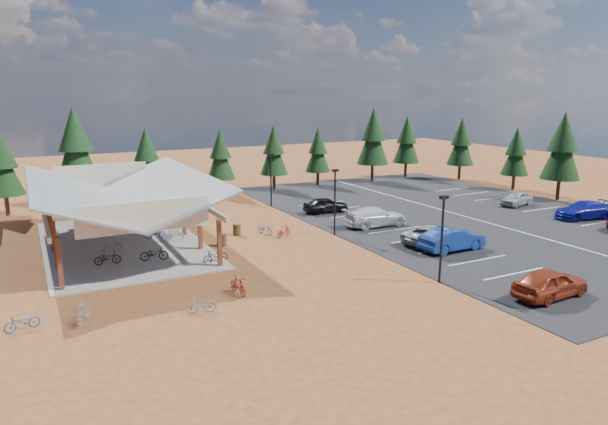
# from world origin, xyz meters

# --- Properties ---
(ground) EXTENTS (140.00, 140.00, 0.00)m
(ground) POSITION_xyz_m (0.00, 0.00, 0.00)
(ground) COLOR #602E19
(ground) RESTS_ON ground
(asphalt_lot) EXTENTS (27.00, 44.00, 0.04)m
(asphalt_lot) POSITION_xyz_m (18.50, 3.00, 0.02)
(asphalt_lot) COLOR black
(asphalt_lot) RESTS_ON ground
(concrete_pad) EXTENTS (10.60, 18.60, 0.10)m
(concrete_pad) POSITION_xyz_m (-10.00, 7.00, 0.05)
(concrete_pad) COLOR gray
(concrete_pad) RESTS_ON ground
(bike_pavilion) EXTENTS (11.65, 19.40, 4.97)m
(bike_pavilion) POSITION_xyz_m (-10.00, 7.00, 3.82)
(bike_pavilion) COLOR #502216
(bike_pavilion) RESTS_ON concrete_pad
(lamp_post_0) EXTENTS (0.50, 0.25, 5.14)m
(lamp_post_0) POSITION_xyz_m (5.00, -10.00, 2.98)
(lamp_post_0) COLOR black
(lamp_post_0) RESTS_ON ground
(lamp_post_1) EXTENTS (0.50, 0.25, 5.14)m
(lamp_post_1) POSITION_xyz_m (5.00, 2.00, 2.98)
(lamp_post_1) COLOR black
(lamp_post_1) RESTS_ON ground
(lamp_post_2) EXTENTS (0.50, 0.25, 5.14)m
(lamp_post_2) POSITION_xyz_m (5.00, 14.00, 2.98)
(lamp_post_2) COLOR black
(lamp_post_2) RESTS_ON ground
(trash_bin_0) EXTENTS (0.60, 0.60, 0.90)m
(trash_bin_0) POSITION_xyz_m (-3.69, 3.05, 0.45)
(trash_bin_0) COLOR #49351A
(trash_bin_0) RESTS_ON ground
(trash_bin_1) EXTENTS (0.60, 0.60, 0.90)m
(trash_bin_1) POSITION_xyz_m (-1.72, 5.45, 0.45)
(trash_bin_1) COLOR #49351A
(trash_bin_1) RESTS_ON ground
(pine_1) EXTENTS (3.29, 3.29, 7.67)m
(pine_1) POSITION_xyz_m (-17.54, 21.42, 4.68)
(pine_1) COLOR #382314
(pine_1) RESTS_ON ground
(pine_2) EXTENTS (4.11, 4.11, 9.58)m
(pine_2) POSITION_xyz_m (-11.31, 22.78, 5.86)
(pine_2) COLOR #382314
(pine_2) RESTS_ON ground
(pine_3) EXTENTS (3.21, 3.21, 7.49)m
(pine_3) POSITION_xyz_m (-4.99, 21.67, 4.57)
(pine_3) COLOR #382314
(pine_3) RESTS_ON ground
(pine_4) EXTENTS (3.02, 3.02, 7.04)m
(pine_4) POSITION_xyz_m (2.82, 22.23, 4.30)
(pine_4) COLOR #382314
(pine_4) RESTS_ON ground
(pine_5) EXTENTS (3.12, 3.12, 7.28)m
(pine_5) POSITION_xyz_m (9.06, 22.30, 4.44)
(pine_5) COLOR #382314
(pine_5) RESTS_ON ground
(pine_6) EXTENTS (2.92, 2.92, 6.79)m
(pine_6) POSITION_xyz_m (14.88, 22.65, 4.14)
(pine_6) COLOR #382314
(pine_6) RESTS_ON ground
(pine_7) EXTENTS (3.86, 3.86, 8.99)m
(pine_7) POSITION_xyz_m (22.21, 22.02, 5.49)
(pine_7) COLOR #382314
(pine_7) RESTS_ON ground
(pine_8) EXTENTS (3.37, 3.37, 7.86)m
(pine_8) POSITION_xyz_m (28.04, 22.94, 4.80)
(pine_8) COLOR #382314
(pine_8) RESTS_ON ground
(pine_11) EXTENTS (3.85, 3.85, 8.96)m
(pine_11) POSITION_xyz_m (32.41, 3.51, 5.47)
(pine_11) COLOR #382314
(pine_11) RESTS_ON ground
(pine_12) EXTENTS (3.02, 3.02, 7.03)m
(pine_12) POSITION_xyz_m (33.09, 9.85, 4.29)
(pine_12) COLOR #382314
(pine_12) RESTS_ON ground
(pine_13) EXTENTS (3.33, 3.33, 7.77)m
(pine_13) POSITION_xyz_m (32.77, 18.14, 4.74)
(pine_13) COLOR #382314
(pine_13) RESTS_ON ground
(bike_0) EXTENTS (1.66, 0.68, 0.86)m
(bike_0) POSITION_xyz_m (-11.70, 2.11, 0.53)
(bike_0) COLOR black
(bike_0) RESTS_ON concrete_pad
(bike_1) EXTENTS (1.66, 0.96, 0.96)m
(bike_1) POSITION_xyz_m (-11.12, 4.59, 0.58)
(bike_1) COLOR gray
(bike_1) RESTS_ON concrete_pad
(bike_2) EXTENTS (1.60, 0.79, 0.81)m
(bike_2) POSITION_xyz_m (-11.11, 8.74, 0.50)
(bike_2) COLOR navy
(bike_2) RESTS_ON concrete_pad
(bike_3) EXTENTS (1.89, 0.76, 1.10)m
(bike_3) POSITION_xyz_m (-11.33, 13.91, 0.65)
(bike_3) COLOR maroon
(bike_3) RESTS_ON concrete_pad
(bike_4) EXTENTS (1.89, 1.01, 0.94)m
(bike_4) POSITION_xyz_m (-8.87, 1.57, 0.57)
(bike_4) COLOR black
(bike_4) RESTS_ON concrete_pad
(bike_5) EXTENTS (1.64, 0.53, 0.97)m
(bike_5) POSITION_xyz_m (-6.58, 5.67, 0.59)
(bike_5) COLOR #9EA0A7
(bike_5) RESTS_ON concrete_pad
(bike_6) EXTENTS (1.59, 0.74, 0.80)m
(bike_6) POSITION_xyz_m (-7.62, 6.98, 0.50)
(bike_6) COLOR navy
(bike_6) RESTS_ON concrete_pad
(bike_7) EXTENTS (1.91, 0.73, 1.12)m
(bike_7) POSITION_xyz_m (-8.98, 14.14, 0.66)
(bike_7) COLOR maroon
(bike_7) RESTS_ON concrete_pad
(bike_9) EXTENTS (1.15, 1.74, 1.02)m
(bike_9) POSITION_xyz_m (-13.98, -6.42, 0.51)
(bike_9) COLOR gray
(bike_9) RESTS_ON ground
(bike_10) EXTENTS (1.65, 0.93, 0.82)m
(bike_10) POSITION_xyz_m (-16.61, -6.10, 0.41)
(bike_10) COLOR navy
(bike_10) RESTS_ON ground
(bike_11) EXTENTS (0.71, 1.74, 1.01)m
(bike_11) POSITION_xyz_m (-6.08, -6.39, 0.51)
(bike_11) COLOR maroon
(bike_11) RESTS_ON ground
(bike_13) EXTENTS (1.57, 0.73, 0.91)m
(bike_13) POSITION_xyz_m (-8.61, -7.95, 0.46)
(bike_13) COLOR gray
(bike_13) RESTS_ON ground
(bike_14) EXTENTS (1.02, 1.73, 0.86)m
(bike_14) POSITION_xyz_m (0.37, 4.75, 0.43)
(bike_14) COLOR navy
(bike_14) RESTS_ON ground
(bike_15) EXTENTS (1.57, 1.05, 0.92)m
(bike_15) POSITION_xyz_m (1.28, 3.29, 0.46)
(bike_15) COLOR maroon
(bike_15) RESTS_ON ground
(bike_16) EXTENTS (1.78, 0.82, 0.90)m
(bike_16) POSITION_xyz_m (-5.37, -0.43, 0.45)
(bike_16) COLOR black
(bike_16) RESTS_ON ground
(car_0) EXTENTS (4.73, 2.11, 1.58)m
(car_0) POSITION_xyz_m (8.63, -14.59, 0.83)
(car_0) COLOR maroon
(car_0) RESTS_ON asphalt_lot
(car_1) EXTENTS (4.93, 1.83, 1.61)m
(car_1) POSITION_xyz_m (10.10, -5.44, 0.84)
(car_1) COLOR navy
(car_1) RESTS_ON asphalt_lot
(car_2) EXTENTS (5.11, 2.66, 1.38)m
(car_2) POSITION_xyz_m (10.02, -3.63, 0.73)
(car_2) COLOR #96999D
(car_2) RESTS_ON asphalt_lot
(car_3) EXTENTS (5.46, 2.41, 1.56)m
(car_3) POSITION_xyz_m (9.41, 2.85, 0.82)
(car_3) COLOR silver
(car_3) RESTS_ON asphalt_lot
(car_4) EXTENTS (4.21, 1.89, 1.40)m
(car_4) POSITION_xyz_m (8.31, 9.17, 0.74)
(car_4) COLOR black
(car_4) RESTS_ON asphalt_lot
(car_7) EXTENTS (5.51, 3.07, 1.51)m
(car_7) POSITION_xyz_m (27.03, -3.32, 0.79)
(car_7) COLOR #12168F
(car_7) RESTS_ON asphalt_lot
(car_8) EXTENTS (4.16, 2.34, 1.34)m
(car_8) POSITION_xyz_m (26.35, 3.38, 0.71)
(car_8) COLOR #A0A1A7
(car_8) RESTS_ON asphalt_lot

